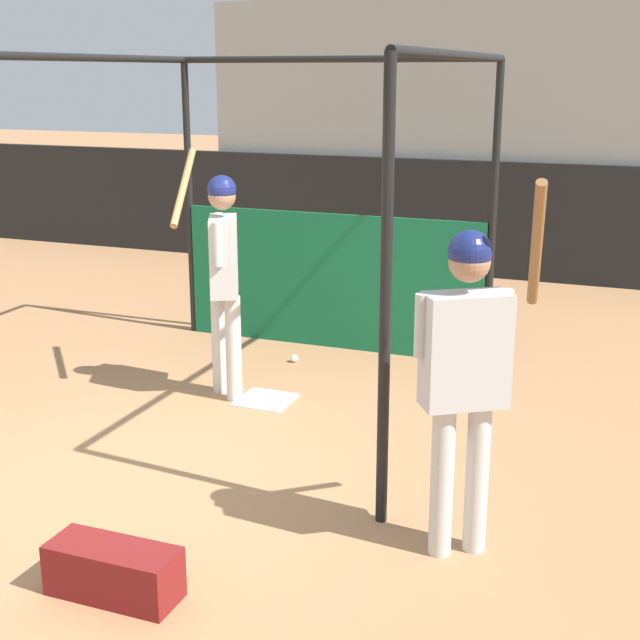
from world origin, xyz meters
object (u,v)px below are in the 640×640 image
(player_batter, at_px, (223,264))
(equipment_bag, at_px, (114,571))
(baseball, at_px, (294,358))
(player_waiting, at_px, (467,362))

(player_batter, distance_m, equipment_bag, 3.15)
(baseball, bearing_deg, player_waiting, -51.89)
(equipment_bag, bearing_deg, baseball, 99.20)
(equipment_bag, relative_size, baseball, 9.46)
(equipment_bag, distance_m, baseball, 3.96)
(player_waiting, bearing_deg, equipment_bag, -178.60)
(equipment_bag, bearing_deg, player_batter, 105.89)
(player_batter, relative_size, player_waiting, 0.94)
(player_waiting, bearing_deg, player_batter, 109.81)
(baseball, bearing_deg, equipment_bag, -80.80)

